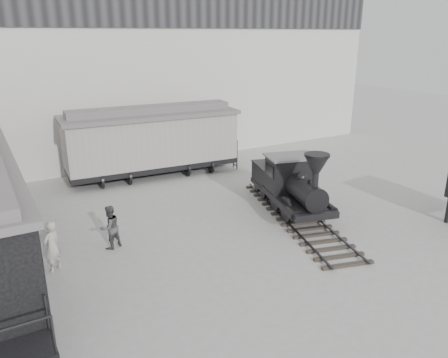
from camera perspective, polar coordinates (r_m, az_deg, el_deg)
ground at (r=16.39m, az=8.87°, el=-9.81°), size 90.00×90.00×0.00m
north_wall at (r=27.74m, az=-10.79°, el=13.73°), size 34.00×2.51×11.00m
locomotive at (r=19.67m, az=8.90°, el=-1.10°), size 4.34×9.30×3.22m
boxcar at (r=24.77m, az=-9.40°, el=5.10°), size 9.84×3.67×3.96m
visitor_a at (r=15.92m, az=-21.52°, el=-8.21°), size 0.79×0.74×1.81m
visitor_b at (r=16.91m, az=-14.69°, el=-6.10°), size 1.00×0.89×1.69m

